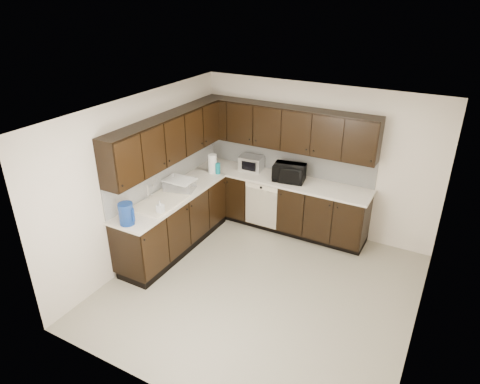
# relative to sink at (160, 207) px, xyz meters

# --- Properties ---
(floor) EXTENTS (4.00, 4.00, 0.00)m
(floor) POSITION_rel_sink_xyz_m (1.68, 0.01, -0.88)
(floor) COLOR #A19A86
(floor) RESTS_ON ground
(ceiling) EXTENTS (4.00, 4.00, 0.00)m
(ceiling) POSITION_rel_sink_xyz_m (1.68, 0.01, 1.62)
(ceiling) COLOR white
(ceiling) RESTS_ON wall_back
(wall_back) EXTENTS (4.00, 0.02, 2.50)m
(wall_back) POSITION_rel_sink_xyz_m (1.68, 2.01, 0.37)
(wall_back) COLOR beige
(wall_back) RESTS_ON floor
(wall_left) EXTENTS (0.02, 4.00, 2.50)m
(wall_left) POSITION_rel_sink_xyz_m (-0.32, 0.01, 0.37)
(wall_left) COLOR beige
(wall_left) RESTS_ON floor
(wall_right) EXTENTS (0.02, 4.00, 2.50)m
(wall_right) POSITION_rel_sink_xyz_m (3.68, 0.01, 0.37)
(wall_right) COLOR beige
(wall_right) RESTS_ON floor
(wall_front) EXTENTS (4.00, 0.02, 2.50)m
(wall_front) POSITION_rel_sink_xyz_m (1.68, -1.99, 0.37)
(wall_front) COLOR beige
(wall_front) RESTS_ON floor
(lower_cabinets) EXTENTS (3.00, 2.80, 0.90)m
(lower_cabinets) POSITION_rel_sink_xyz_m (0.67, 1.12, -0.47)
(lower_cabinets) COLOR black
(lower_cabinets) RESTS_ON floor
(countertop) EXTENTS (3.03, 2.83, 0.04)m
(countertop) POSITION_rel_sink_xyz_m (0.67, 1.12, 0.04)
(countertop) COLOR silver
(countertop) RESTS_ON lower_cabinets
(backsplash) EXTENTS (3.00, 2.80, 0.48)m
(backsplash) POSITION_rel_sink_xyz_m (0.46, 1.33, 0.30)
(backsplash) COLOR silver
(backsplash) RESTS_ON countertop
(upper_cabinets) EXTENTS (3.00, 2.80, 0.70)m
(upper_cabinets) POSITION_rel_sink_xyz_m (0.58, 1.22, 0.89)
(upper_cabinets) COLOR black
(upper_cabinets) RESTS_ON wall_back
(dishwasher) EXTENTS (0.58, 0.04, 0.78)m
(dishwasher) POSITION_rel_sink_xyz_m (0.98, 1.42, -0.33)
(dishwasher) COLOR beige
(dishwasher) RESTS_ON lower_cabinets
(sink) EXTENTS (0.54, 0.82, 0.42)m
(sink) POSITION_rel_sink_xyz_m (0.00, 0.00, 0.00)
(sink) COLOR beige
(sink) RESTS_ON countertop
(microwave) EXTENTS (0.56, 0.42, 0.28)m
(microwave) POSITION_rel_sink_xyz_m (1.35, 1.67, 0.20)
(microwave) COLOR black
(microwave) RESTS_ON countertop
(soap_bottle_a) EXTENTS (0.09, 0.09, 0.19)m
(soap_bottle_a) POSITION_rel_sink_xyz_m (0.20, -0.23, 0.16)
(soap_bottle_a) COLOR gray
(soap_bottle_a) RESTS_ON countertop
(soap_bottle_b) EXTENTS (0.12, 0.12, 0.23)m
(soap_bottle_b) POSITION_rel_sink_xyz_m (-0.17, 0.58, 0.17)
(soap_bottle_b) COLOR gray
(soap_bottle_b) RESTS_ON countertop
(toaster_oven) EXTENTS (0.42, 0.33, 0.24)m
(toaster_oven) POSITION_rel_sink_xyz_m (0.60, 1.79, 0.18)
(toaster_oven) COLOR silver
(toaster_oven) RESTS_ON countertop
(storage_bin) EXTENTS (0.52, 0.44, 0.17)m
(storage_bin) POSITION_rel_sink_xyz_m (-0.01, 0.52, 0.15)
(storage_bin) COLOR silver
(storage_bin) RESTS_ON countertop
(blue_pitcher) EXTENTS (0.22, 0.22, 0.31)m
(blue_pitcher) POSITION_rel_sink_xyz_m (-0.00, -0.69, 0.21)
(blue_pitcher) COLOR #10399A
(blue_pitcher) RESTS_ON countertop
(teal_tumbler) EXTENTS (0.10, 0.10, 0.19)m
(teal_tumbler) POSITION_rel_sink_xyz_m (0.17, 1.36, 0.15)
(teal_tumbler) COLOR #0C7A8A
(teal_tumbler) RESTS_ON countertop
(paper_towel_roll) EXTENTS (0.16, 0.16, 0.32)m
(paper_towel_roll) POSITION_rel_sink_xyz_m (0.07, 1.36, 0.22)
(paper_towel_roll) COLOR white
(paper_towel_roll) RESTS_ON countertop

